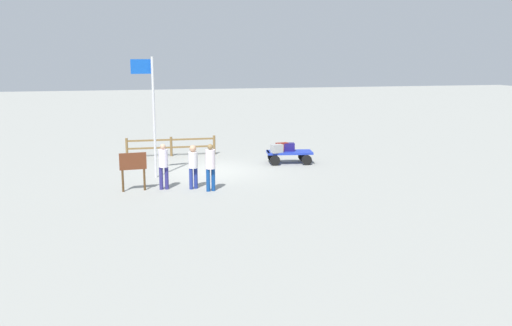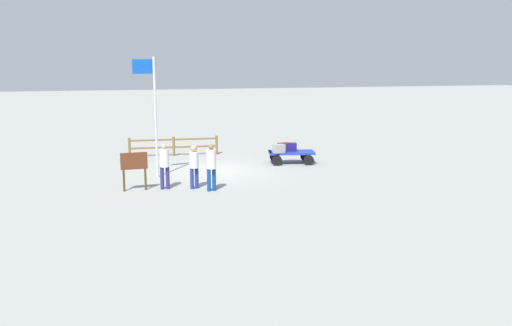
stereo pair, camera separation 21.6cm
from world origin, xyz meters
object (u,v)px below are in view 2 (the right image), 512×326
object	(u,v)px
suitcase_navy	(284,147)
worker_supervisor	(194,163)
worker_lead	(164,163)
signboard	(134,165)
worker_trailing	(211,164)
flagpole	(153,107)
suitcase_olive	(290,147)
luggage_cart	(291,154)
suitcase_maroon	(279,149)

from	to	relation	value
suitcase_navy	worker_supervisor	distance (m)	6.07
worker_lead	signboard	distance (m)	1.08
suitcase_navy	worker_lead	world-z (taller)	worker_lead
worker_trailing	worker_supervisor	distance (m)	0.76
flagpole	suitcase_olive	bearing A→B (deg)	-164.85
luggage_cart	worker_supervisor	bearing A→B (deg)	38.55
luggage_cart	suitcase_navy	world-z (taller)	suitcase_navy
luggage_cart	suitcase_olive	world-z (taller)	suitcase_olive
suitcase_navy	worker_lead	bearing A→B (deg)	33.98
worker_trailing	flagpole	size ratio (longest dim) A/B	0.36
suitcase_maroon	worker_lead	size ratio (longest dim) A/B	0.34
suitcase_olive	worker_trailing	bearing A→B (deg)	46.42
suitcase_maroon	worker_supervisor	world-z (taller)	worker_supervisor
worker_trailing	flagpole	xyz separation A→B (m)	(1.87, -2.83, 1.83)
luggage_cart	worker_supervisor	distance (m)	6.26
worker_lead	flagpole	world-z (taller)	flagpole
worker_lead	worker_supervisor	size ratio (longest dim) A/B	1.04
suitcase_maroon	worker_lead	bearing A→B (deg)	33.21
worker_lead	worker_trailing	xyz separation A→B (m)	(-1.62, 0.68, 0.03)
worker_trailing	worker_supervisor	xyz separation A→B (m)	(0.56, -0.51, -0.05)
suitcase_olive	flagpole	xyz separation A→B (m)	(6.15, 1.66, 2.10)
suitcase_maroon	worker_trailing	world-z (taller)	worker_trailing
suitcase_navy	suitcase_olive	xyz separation A→B (m)	(-0.26, -0.02, -0.01)
suitcase_maroon	suitcase_olive	bearing A→B (deg)	-149.70
suitcase_maroon	suitcase_navy	size ratio (longest dim) A/B	0.96
suitcase_navy	worker_trailing	size ratio (longest dim) A/B	0.34
luggage_cart	flagpole	xyz separation A→B (m)	(6.19, 1.56, 2.42)
worker_lead	worker_trailing	world-z (taller)	worker_trailing
luggage_cart	suitcase_maroon	distance (m)	0.77
luggage_cart	signboard	distance (m)	7.96
suitcase_maroon	suitcase_olive	distance (m)	0.70
luggage_cart	suitcase_navy	distance (m)	0.46
suitcase_olive	signboard	xyz separation A→B (m)	(6.98, 3.81, 0.20)
luggage_cart	worker_lead	distance (m)	7.03
luggage_cart	worker_lead	world-z (taller)	worker_lead
luggage_cart	worker_trailing	world-z (taller)	worker_trailing
suitcase_navy	worker_lead	distance (m)	6.80
suitcase_navy	suitcase_maroon	bearing A→B (deg)	44.26
worker_lead	luggage_cart	bearing A→B (deg)	-147.98
suitcase_navy	flagpole	size ratio (longest dim) A/B	0.12
luggage_cart	flagpole	size ratio (longest dim) A/B	0.45
suitcase_navy	worker_supervisor	bearing A→B (deg)	40.97
suitcase_olive	worker_trailing	distance (m)	6.22
luggage_cart	worker_trailing	distance (m)	6.19
worker_trailing	flagpole	bearing A→B (deg)	-56.60
flagpole	worker_supervisor	bearing A→B (deg)	119.35
luggage_cart	signboard	bearing A→B (deg)	27.82
worker_supervisor	worker_lead	bearing A→B (deg)	-9.24
worker_lead	worker_supervisor	bearing A→B (deg)	170.76
flagpole	signboard	world-z (taller)	flagpole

